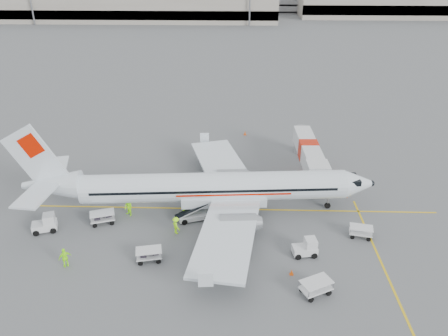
{
  "coord_description": "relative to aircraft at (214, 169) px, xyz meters",
  "views": [
    {
      "loc": [
        1.3,
        -38.66,
        24.49
      ],
      "look_at": [
        0.0,
        2.0,
        3.8
      ],
      "focal_mm": 35.0,
      "sensor_mm": 36.0,
      "label": 1
    }
  ],
  "objects": [
    {
      "name": "tug_aft",
      "position": [
        -16.12,
        -4.13,
        -3.96
      ],
      "size": [
        2.55,
        1.93,
        1.75
      ],
      "primitive_type": null,
      "rotation": [
        0.0,
        0.0,
        0.31
      ],
      "color": "silver",
      "rests_on": "ground"
    },
    {
      "name": "cart_empty_a",
      "position": [
        8.58,
        -11.89,
        -4.2
      ],
      "size": [
        2.81,
        2.38,
        1.26
      ],
      "primitive_type": null,
      "rotation": [
        0.0,
        0.0,
        0.48
      ],
      "color": "silver",
      "rests_on": "ground"
    },
    {
      "name": "crew_c",
      "position": [
        -3.43,
        -4.1,
        -3.95
      ],
      "size": [
        1.19,
        1.31,
        1.76
      ],
      "primitive_type": "imported",
      "rotation": [
        0.0,
        0.0,
        2.18
      ],
      "color": "#99F312",
      "rests_on": "ground"
    },
    {
      "name": "stripe_lead",
      "position": [
        0.91,
        0.32,
        -4.82
      ],
      "size": [
        44.0,
        0.2,
        0.01
      ],
      "primitive_type": "cube",
      "color": "yellow",
      "rests_on": "ground"
    },
    {
      "name": "tug_fore",
      "position": [
        8.36,
        -7.01,
        -4.0
      ],
      "size": [
        2.3,
        1.53,
        1.65
      ],
      "primitive_type": null,
      "rotation": [
        0.0,
        0.0,
        0.15
      ],
      "color": "silver",
      "rests_on": "ground"
    },
    {
      "name": "terminal_east",
      "position": [
        70.91,
        145.32,
        0.17
      ],
      "size": [
        90.0,
        26.0,
        10.0
      ],
      "primitive_type": null,
      "color": "gray",
      "rests_on": "ground"
    },
    {
      "name": "cart_loaded_b",
      "position": [
        -10.91,
        -2.63,
        -4.22
      ],
      "size": [
        2.66,
        2.05,
        1.22
      ],
      "primitive_type": null,
      "rotation": [
        0.0,
        0.0,
        0.32
      ],
      "color": "silver",
      "rests_on": "ground"
    },
    {
      "name": "crew_d",
      "position": [
        -12.23,
        -9.26,
        -3.9
      ],
      "size": [
        1.14,
        1.01,
        1.85
      ],
      "primitive_type": "imported",
      "rotation": [
        0.0,
        0.0,
        3.78
      ],
      "color": "#99F312",
      "rests_on": "ground"
    },
    {
      "name": "terminal_west",
      "position": [
        -39.09,
        130.32,
        -0.33
      ],
      "size": [
        110.0,
        22.0,
        9.0
      ],
      "primitive_type": null,
      "color": "gray",
      "rests_on": "ground"
    },
    {
      "name": "tug_mid",
      "position": [
        1.91,
        -8.73,
        -3.96
      ],
      "size": [
        2.32,
        1.41,
        1.74
      ],
      "primitive_type": null,
      "rotation": [
        0.0,
        0.0,
        -0.05
      ],
      "color": "silver",
      "rests_on": "ground"
    },
    {
      "name": "stripe_cross",
      "position": [
        14.91,
        -7.68,
        -4.82
      ],
      "size": [
        0.2,
        20.0,
        0.01
      ],
      "primitive_type": "cube",
      "color": "yellow",
      "rests_on": "ground"
    },
    {
      "name": "crew_b",
      "position": [
        -8.67,
        -1.18,
        -3.89
      ],
      "size": [
        1.16,
        1.13,
        1.88
      ],
      "primitive_type": "imported",
      "rotation": [
        0.0,
        0.0,
        -0.71
      ],
      "color": "#99F312",
      "rests_on": "ground"
    },
    {
      "name": "aircraft",
      "position": [
        0.0,
        0.0,
        0.0
      ],
      "size": [
        37.0,
        30.01,
        9.66
      ],
      "primitive_type": null,
      "rotation": [
        0.0,
        0.0,
        0.08
      ],
      "color": "white",
      "rests_on": "ground"
    },
    {
      "name": "crew_a",
      "position": [
        -2.88,
        -1.18,
        -3.91
      ],
      "size": [
        0.76,
        0.59,
        1.83
      ],
      "primitive_type": "imported",
      "rotation": [
        0.0,
        0.0,
        0.26
      ],
      "color": "#99F312",
      "rests_on": "ground"
    },
    {
      "name": "cart_empty_b",
      "position": [
        14.0,
        -4.12,
        -4.28
      ],
      "size": [
        2.32,
        1.64,
        1.1
      ],
      "primitive_type": null,
      "rotation": [
        0.0,
        0.0,
        -0.2
      ],
      "color": "silver",
      "rests_on": "ground"
    },
    {
      "name": "jet_bridge",
      "position": [
        10.79,
        9.47,
        -2.93
      ],
      "size": [
        3.16,
        14.52,
        3.79
      ],
      "primitive_type": null,
      "rotation": [
        0.0,
        0.0,
        0.03
      ],
      "color": "silver",
      "rests_on": "ground"
    },
    {
      "name": "cone_nose",
      "position": [
        14.24,
        3.26,
        -4.53
      ],
      "size": [
        0.37,
        0.37,
        0.6
      ],
      "primitive_type": "cone",
      "color": "#F0540D",
      "rests_on": "ground"
    },
    {
      "name": "cart_loaded_a",
      "position": [
        -5.27,
        -8.23,
        -4.25
      ],
      "size": [
        2.43,
        1.72,
        1.15
      ],
      "primitive_type": null,
      "rotation": [
        0.0,
        0.0,
        0.2
      ],
      "color": "silver",
      "rests_on": "ground"
    },
    {
      "name": "cone_port",
      "position": [
        3.39,
        20.54,
        -4.52
      ],
      "size": [
        0.38,
        0.38,
        0.62
      ],
      "primitive_type": "cone",
      "color": "#F0540D",
      "rests_on": "ground"
    },
    {
      "name": "cone_stbd",
      "position": [
        6.95,
        -9.68,
        -4.56
      ],
      "size": [
        0.33,
        0.33,
        0.53
      ],
      "primitive_type": "cone",
      "color": "#F0540D",
      "rests_on": "ground"
    },
    {
      "name": "belt_loader",
      "position": [
        -1.9,
        -1.68,
        -3.66
      ],
      "size": [
        4.61,
        2.88,
        2.34
      ],
      "primitive_type": null,
      "rotation": [
        0.0,
        0.0,
        0.31
      ],
      "color": "silver",
      "rests_on": "ground"
    },
    {
      "name": "ground",
      "position": [
        0.91,
        0.32,
        -4.83
      ],
      "size": [
        360.0,
        360.0,
        0.0
      ],
      "primitive_type": "plane",
      "color": "#56595B"
    }
  ]
}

